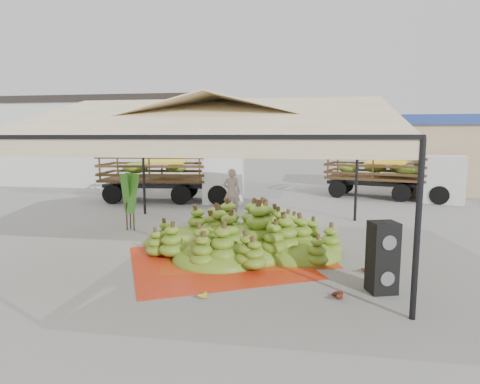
% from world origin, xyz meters
% --- Properties ---
extents(ground, '(90.00, 90.00, 0.00)m').
position_xyz_m(ground, '(0.00, 0.00, 0.00)').
color(ground, slate).
rests_on(ground, ground).
extents(canopy_tent, '(8.10, 8.10, 4.00)m').
position_xyz_m(canopy_tent, '(0.00, 0.00, 3.30)').
color(canopy_tent, black).
rests_on(canopy_tent, ground).
extents(building_white, '(14.30, 6.30, 5.40)m').
position_xyz_m(building_white, '(-10.00, 14.00, 2.71)').
color(building_white, silver).
rests_on(building_white, ground).
extents(building_tan, '(6.30, 5.30, 4.10)m').
position_xyz_m(building_tan, '(10.00, 13.00, 2.07)').
color(building_tan, tan).
rests_on(building_tan, ground).
extents(tarp_left, '(5.23, 5.15, 0.01)m').
position_xyz_m(tarp_left, '(0.13, -1.51, 0.01)').
color(tarp_left, red).
rests_on(tarp_left, ground).
extents(tarp_right, '(5.23, 5.38, 0.01)m').
position_xyz_m(tarp_right, '(0.50, -0.01, 0.01)').
color(tarp_right, red).
rests_on(tarp_right, ground).
extents(banana_heap, '(6.93, 6.32, 1.22)m').
position_xyz_m(banana_heap, '(0.54, -0.39, 0.61)').
color(banana_heap, '#4A7318').
rests_on(banana_heap, ground).
extents(hand_yellow_a, '(0.58, 0.52, 0.22)m').
position_xyz_m(hand_yellow_a, '(1.51, -1.01, 0.11)').
color(hand_yellow_a, gold).
rests_on(hand_yellow_a, ground).
extents(hand_yellow_b, '(0.40, 0.34, 0.17)m').
position_xyz_m(hand_yellow_b, '(0.28, -3.70, 0.09)').
color(hand_yellow_b, gold).
rests_on(hand_yellow_b, ground).
extents(hand_red_a, '(0.53, 0.49, 0.19)m').
position_xyz_m(hand_red_a, '(3.51, -1.70, 0.10)').
color(hand_red_a, '#602116').
rests_on(hand_red_a, ground).
extents(hand_red_b, '(0.53, 0.46, 0.21)m').
position_xyz_m(hand_red_b, '(2.76, -3.36, 0.10)').
color(hand_red_b, '#502312').
rests_on(hand_red_b, ground).
extents(hand_green, '(0.59, 0.53, 0.23)m').
position_xyz_m(hand_green, '(0.76, -1.95, 0.11)').
color(hand_green, '#52811A').
rests_on(hand_green, ground).
extents(hanging_bunches, '(3.24, 0.24, 0.20)m').
position_xyz_m(hanging_bunches, '(-0.78, -0.93, 2.62)').
color(hanging_bunches, '#547D1A').
rests_on(hanging_bunches, ground).
extents(speaker_stack, '(0.61, 0.57, 1.40)m').
position_xyz_m(speaker_stack, '(3.70, -2.86, 0.70)').
color(speaker_stack, black).
rests_on(speaker_stack, ground).
extents(banana_leaves, '(0.96, 1.36, 3.70)m').
position_xyz_m(banana_leaves, '(-3.27, 1.31, 0.00)').
color(banana_leaves, '#2D771F').
rests_on(banana_leaves, ground).
extents(vendor, '(0.70, 0.50, 1.81)m').
position_xyz_m(vendor, '(-0.57, 4.26, 0.91)').
color(vendor, gray).
rests_on(vendor, ground).
extents(truck_left, '(6.73, 2.91, 2.24)m').
position_xyz_m(truck_left, '(-3.65, 7.33, 1.38)').
color(truck_left, '#4E331A').
rests_on(truck_left, ground).
extents(truck_right, '(6.59, 3.88, 2.14)m').
position_xyz_m(truck_right, '(6.66, 9.69, 1.32)').
color(truck_right, '#4E371A').
rests_on(truck_right, ground).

